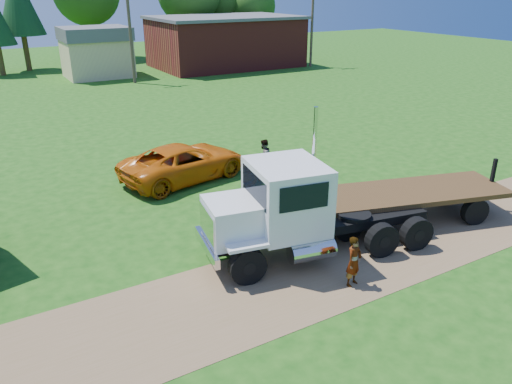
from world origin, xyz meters
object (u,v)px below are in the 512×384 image
orange_pickup (184,162)px  flatbed_trailer (399,198)px  white_semi_tractor (289,211)px  spectator_a (354,261)px

orange_pickup → flatbed_trailer: bearing=-158.4°
white_semi_tractor → flatbed_trailer: (5.20, 0.19, -0.74)m
white_semi_tractor → spectator_a: size_ratio=5.12×
orange_pickup → spectator_a: orange_pickup is taller
orange_pickup → flatbed_trailer: (5.39, -8.14, 0.07)m
white_semi_tractor → flatbed_trailer: 5.25m
orange_pickup → spectator_a: 10.83m
white_semi_tractor → orange_pickup: (-0.19, 8.34, -0.81)m
spectator_a → flatbed_trailer: bearing=14.3°
flatbed_trailer → spectator_a: 5.22m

